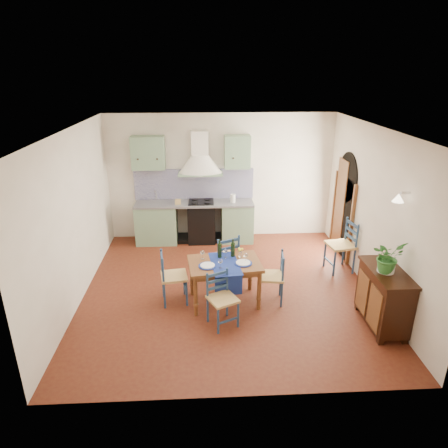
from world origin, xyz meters
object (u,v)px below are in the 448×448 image
(dining_table, at_px, (225,267))
(chair_near, at_px, (222,299))
(potted_plant, at_px, (388,257))
(sideboard, at_px, (384,296))

(dining_table, bearing_deg, chair_near, -97.39)
(dining_table, xyz_separation_m, chair_near, (-0.08, -0.61, -0.21))
(potted_plant, bearing_deg, dining_table, 160.73)
(dining_table, bearing_deg, sideboard, -18.46)
(chair_near, distance_m, potted_plant, 2.48)
(chair_near, bearing_deg, potted_plant, -4.60)
(sideboard, height_order, potted_plant, potted_plant)
(chair_near, xyz_separation_m, potted_plant, (2.36, -0.19, 0.74))
(sideboard, relative_size, potted_plant, 2.19)
(dining_table, xyz_separation_m, sideboard, (2.33, -0.78, -0.14))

